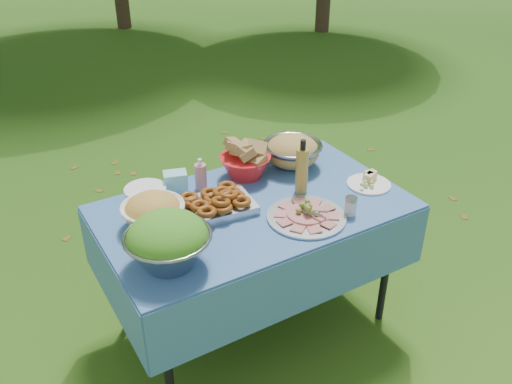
% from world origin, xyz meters
% --- Properties ---
extents(ground, '(80.00, 80.00, 0.00)m').
position_xyz_m(ground, '(0.00, 0.00, 0.00)').
color(ground, black).
rests_on(ground, ground).
extents(picnic_table, '(1.46, 0.86, 0.76)m').
position_xyz_m(picnic_table, '(0.00, 0.00, 0.38)').
color(picnic_table, '#71AFD9').
rests_on(picnic_table, ground).
extents(salad_bowl, '(0.46, 0.46, 0.23)m').
position_xyz_m(salad_bowl, '(-0.52, -0.21, 0.88)').
color(salad_bowl, '#929399').
rests_on(salad_bowl, picnic_table).
extents(pasta_bowl_white, '(0.34, 0.34, 0.16)m').
position_xyz_m(pasta_bowl_white, '(-0.47, 0.09, 0.84)').
color(pasta_bowl_white, white).
rests_on(pasta_bowl_white, picnic_table).
extents(plate_stack, '(0.26, 0.26, 0.07)m').
position_xyz_m(plate_stack, '(-0.42, 0.32, 0.79)').
color(plate_stack, white).
rests_on(plate_stack, picnic_table).
extents(wipes_box, '(0.13, 0.11, 0.10)m').
position_xyz_m(wipes_box, '(-0.26, 0.32, 0.81)').
color(wipes_box, '#95EFF7').
rests_on(wipes_box, picnic_table).
extents(sanitizer_bottle, '(0.08, 0.08, 0.17)m').
position_xyz_m(sanitizer_bottle, '(-0.15, 0.28, 0.85)').
color(sanitizer_bottle, '#CD8387').
rests_on(sanitizer_bottle, picnic_table).
extents(bread_bowl, '(0.27, 0.27, 0.18)m').
position_xyz_m(bread_bowl, '(0.11, 0.28, 0.85)').
color(bread_bowl, red).
rests_on(bread_bowl, picnic_table).
extents(pasta_bowl_steel, '(0.39, 0.39, 0.17)m').
position_xyz_m(pasta_bowl_steel, '(0.40, 0.26, 0.85)').
color(pasta_bowl_steel, '#929399').
rests_on(pasta_bowl_steel, picnic_table).
extents(fried_tray, '(0.37, 0.28, 0.08)m').
position_xyz_m(fried_tray, '(-0.17, 0.06, 0.80)').
color(fried_tray, silver).
rests_on(fried_tray, picnic_table).
extents(charcuterie_platter, '(0.42, 0.42, 0.08)m').
position_xyz_m(charcuterie_platter, '(0.15, -0.22, 0.80)').
color(charcuterie_platter, silver).
rests_on(charcuterie_platter, picnic_table).
extents(oil_bottle, '(0.07, 0.07, 0.28)m').
position_xyz_m(oil_bottle, '(0.27, -0.00, 0.90)').
color(oil_bottle, '#BB923A').
rests_on(oil_bottle, picnic_table).
extents(cheese_plate, '(0.24, 0.24, 0.06)m').
position_xyz_m(cheese_plate, '(0.61, -0.13, 0.79)').
color(cheese_plate, white).
rests_on(cheese_plate, picnic_table).
extents(shaker, '(0.06, 0.06, 0.09)m').
position_xyz_m(shaker, '(0.35, -0.30, 0.81)').
color(shaker, silver).
rests_on(shaker, picnic_table).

